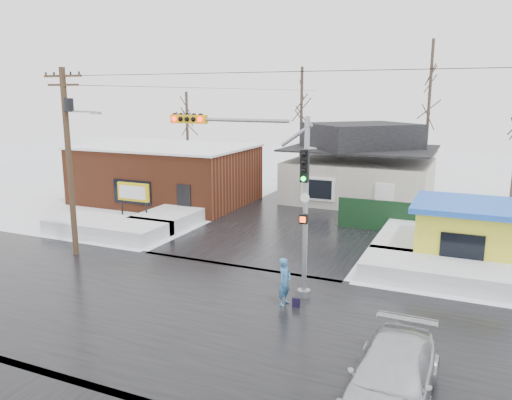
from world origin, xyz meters
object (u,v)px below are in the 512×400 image
at_px(utility_pole, 69,152).
at_px(pedestrian, 285,282).
at_px(marquee_sign, 133,193).
at_px(kiosk, 464,232).
at_px(traffic_signal, 267,180).
at_px(car, 392,379).

relative_size(utility_pole, pedestrian, 4.98).
xyz_separation_m(marquee_sign, kiosk, (18.50, 0.50, -0.46)).
height_order(utility_pole, marquee_sign, utility_pole).
height_order(traffic_signal, utility_pole, utility_pole).
xyz_separation_m(kiosk, pedestrian, (-5.94, -7.97, -0.56)).
height_order(traffic_signal, car, traffic_signal).
bearing_deg(marquee_sign, car, -35.27).
xyz_separation_m(utility_pole, kiosk, (17.43, 6.49, -3.65)).
distance_m(marquee_sign, car, 21.13).
xyz_separation_m(utility_pole, car, (16.15, -6.19, -4.38)).
height_order(utility_pole, car, utility_pole).
relative_size(marquee_sign, car, 0.51).
bearing_deg(utility_pole, car, -20.96).
bearing_deg(traffic_signal, kiosk, 44.84).
height_order(utility_pole, kiosk, utility_pole).
distance_m(pedestrian, car, 6.63).
distance_m(utility_pole, kiosk, 18.95).
bearing_deg(marquee_sign, traffic_signal, -29.72).
bearing_deg(car, pedestrian, 135.86).
bearing_deg(pedestrian, traffic_signal, 60.16).
bearing_deg(kiosk, traffic_signal, -135.16).
relative_size(utility_pole, car, 1.79).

